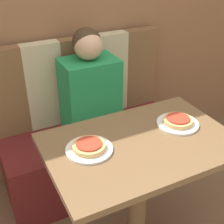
% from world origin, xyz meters
% --- Properties ---
extents(booth_seat, '(1.24, 0.51, 0.47)m').
position_xyz_m(booth_seat, '(0.00, 0.64, 0.23)').
color(booth_seat, '#5B1919').
rests_on(booth_seat, ground_plane).
extents(booth_backrest, '(1.24, 0.09, 0.59)m').
position_xyz_m(booth_backrest, '(-0.00, 0.85, 0.76)').
color(booth_backrest, brown).
rests_on(booth_backrest, booth_seat).
extents(dining_table, '(0.93, 0.62, 0.77)m').
position_xyz_m(dining_table, '(0.00, 0.00, 0.65)').
color(dining_table, brown).
rests_on(dining_table, ground_plane).
extents(person, '(0.35, 0.25, 0.71)m').
position_xyz_m(person, '(0.00, 0.64, 0.79)').
color(person, '#1E8447').
rests_on(person, booth_seat).
extents(plate_left, '(0.22, 0.22, 0.01)m').
position_xyz_m(plate_left, '(-0.26, 0.05, 0.77)').
color(plate_left, white).
rests_on(plate_left, dining_table).
extents(plate_right, '(0.22, 0.22, 0.01)m').
position_xyz_m(plate_right, '(0.26, 0.05, 0.77)').
color(plate_right, white).
rests_on(plate_right, dining_table).
extents(pizza_left, '(0.16, 0.16, 0.03)m').
position_xyz_m(pizza_left, '(-0.26, 0.05, 0.79)').
color(pizza_left, tan).
rests_on(pizza_left, plate_left).
extents(pizza_right, '(0.16, 0.16, 0.03)m').
position_xyz_m(pizza_right, '(0.26, 0.05, 0.79)').
color(pizza_right, tan).
rests_on(pizza_right, plate_right).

